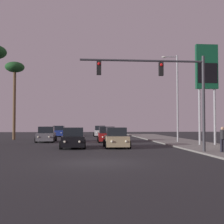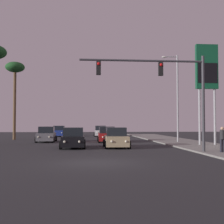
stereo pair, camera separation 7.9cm
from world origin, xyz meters
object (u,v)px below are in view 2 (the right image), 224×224
Objects in this scene: car_tan at (116,138)px; pedestrian_on_sidewalk at (222,138)px; car_grey at (46,135)px; street_lamp at (176,94)px; car_black at (73,139)px; palm_tree_mid at (15,72)px; traffic_light_mast at (167,82)px; car_red at (107,135)px; car_blue at (59,132)px; car_white at (100,131)px; gas_station_sign at (207,72)px.

pedestrian_on_sidewalk reaches higher than car_tan.
car_grey is 14.68m from street_lamp.
car_black is 17.91m from palm_tree_mid.
car_tan is 0.51× the size of traffic_light_mast.
car_red is at bearing 171.80° from car_grey.
car_white is at bearing -178.93° from car_blue.
car_grey is at bearing -70.86° from car_black.
car_white is 2.60× the size of pedestrian_on_sidewalk.
traffic_light_mast is 0.94× the size of gas_station_sign.
palm_tree_mid is at bearing -49.43° from car_tan.
car_black is 0.51× the size of traffic_light_mast.
car_blue is 0.44× the size of palm_tree_mid.
street_lamp is (13.65, -3.18, 4.36)m from car_grey.
car_blue is 13.13m from palm_tree_mid.
street_lamp is 20.44m from palm_tree_mid.
car_black is 3.57m from car_tan.
car_tan is at bearing -50.81° from palm_tree_mid.
car_red is at bearing -28.39° from palm_tree_mid.
car_blue is 1.00× the size of car_tan.
car_blue is 24.41m from car_tan.
car_grey is 1.00× the size of car_black.
car_blue is 22.85m from street_lamp.
car_grey is 1.00× the size of car_blue.
street_lamp is at bearing -139.48° from car_tan.
gas_station_sign is (5.38, 6.50, 1.83)m from traffic_light_mast.
palm_tree_mid reaches higher than car_tan.
pedestrian_on_sidewalk is (6.58, -29.62, 0.27)m from car_white.
car_grey is 10.48m from palm_tree_mid.
car_black and car_tan have the same top height.
traffic_light_mast is at bearing 169.42° from pedestrian_on_sidewalk.
car_tan is 0.44× the size of palm_tree_mid.
pedestrian_on_sidewalk is (13.08, -29.61, 0.27)m from car_blue.
car_grey and car_tan have the same top height.
car_blue is 27.61m from gas_station_sign.
car_grey is 11.08m from car_tan.
car_white is 0.51× the size of traffic_light_mast.
palm_tree_mid is (-11.22, 6.06, 7.76)m from car_red.
car_blue is 0.48× the size of street_lamp.
street_lamp is 12.39m from pedestrian_on_sidewalk.
gas_station_sign is at bearing 75.31° from pedestrian_on_sidewalk.
gas_station_sign is at bearing -171.53° from car_tan.
gas_station_sign reaches higher than car_white.
car_blue is 0.51× the size of traffic_light_mast.
gas_station_sign is at bearing 151.41° from car_grey.
palm_tree_mid is at bearing 155.13° from street_lamp.
traffic_light_mast is 5.08× the size of pedestrian_on_sidewalk.
car_grey is at bearing 152.97° from gas_station_sign.
gas_station_sign reaches higher than car_tan.
car_tan is 0.48× the size of gas_station_sign.
pedestrian_on_sidewalk reaches higher than car_blue.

